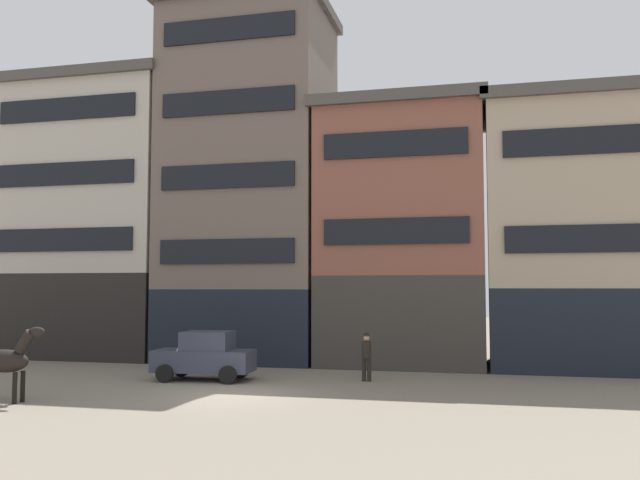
{
  "coord_description": "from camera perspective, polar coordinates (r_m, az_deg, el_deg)",
  "views": [
    {
      "loc": [
        7.96,
        -20.67,
        3.5
      ],
      "look_at": [
        2.35,
        2.1,
        5.14
      ],
      "focal_mm": 37.85,
      "sensor_mm": 36.0,
      "label": 1
    }
  ],
  "objects": [
    {
      "name": "building_far_right",
      "position": [
        31.53,
        21.18,
        0.66
      ],
      "size": [
        8.37,
        6.55,
        11.74
      ],
      "color": "black",
      "rests_on": "ground_plane"
    },
    {
      "name": "ground_plane",
      "position": [
        22.42,
        -7.33,
        -12.94
      ],
      "size": [
        120.0,
        120.0,
        0.0
      ],
      "primitive_type": "plane",
      "color": "slate"
    },
    {
      "name": "building_far_left",
      "position": [
        36.98,
        -18.16,
        1.84
      ],
      "size": [
        9.23,
        6.55,
        14.17
      ],
      "color": "black",
      "rests_on": "ground_plane"
    },
    {
      "name": "building_center_left",
      "position": [
        33.56,
        -5.95,
        5.06
      ],
      "size": [
        8.06,
        6.55,
        17.44
      ],
      "color": "black",
      "rests_on": "ground_plane"
    },
    {
      "name": "building_center_right",
      "position": [
        31.5,
        7.09,
        0.58
      ],
      "size": [
        7.79,
        6.55,
        11.9
      ],
      "color": "#38332D",
      "rests_on": "ground_plane"
    },
    {
      "name": "sedan_dark",
      "position": [
        26.1,
        -9.72,
        -9.62
      ],
      "size": [
        3.81,
        2.09,
        1.83
      ],
      "color": "#333847",
      "rests_on": "ground_plane"
    },
    {
      "name": "draft_horse",
      "position": [
        22.94,
        -24.96,
        -9.2
      ],
      "size": [
        2.34,
        0.61,
        2.3
      ],
      "color": "black",
      "rests_on": "ground_plane"
    },
    {
      "name": "pedestrian_officer",
      "position": [
        25.51,
        3.95,
        -9.65
      ],
      "size": [
        0.49,
        0.49,
        1.79
      ],
      "color": "black",
      "rests_on": "ground_plane"
    }
  ]
}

